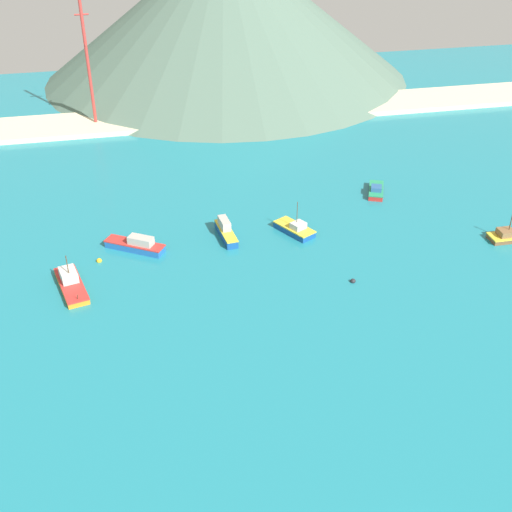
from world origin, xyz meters
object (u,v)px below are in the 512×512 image
Objects in this scene: buoy_2 at (99,261)px; fishing_boat_2 at (508,236)px; fishing_boat_4 at (295,229)px; radio_tower at (87,59)px; buoy_0 at (353,281)px; fishing_boat_8 at (136,245)px; fishing_boat_6 at (71,283)px; fishing_boat_7 at (226,231)px; fishing_boat_3 at (376,190)px.

fishing_boat_2 is at bearing -6.31° from buoy_2.
fishing_boat_4 is 33.14m from buoy_2.
fishing_boat_2 is 0.22× the size of radio_tower.
fishing_boat_2 is 68.07m from buoy_2.
buoy_0 is 40.31m from buoy_2.
radio_tower is at bearing 119.11° from fishing_boat_4.
fishing_boat_8 is 0.32× the size of radio_tower.
buoy_0 is at bearing -63.54° from radio_tower.
fishing_boat_6 is at bearing 179.30° from fishing_boat_2.
fishing_boat_2 is 8.53× the size of buoy_0.
radio_tower reaches higher than fishing_boat_8.
fishing_boat_4 is 0.96× the size of fishing_boat_7.
buoy_2 is at bearing 173.69° from fishing_boat_2.
fishing_boat_4 is (-34.61, 9.86, 0.07)m from fishing_boat_2.
fishing_boat_8 reaches higher than buoy_2.
fishing_boat_7 is (-31.00, -10.21, 0.43)m from fishing_boat_3.
radio_tower is (-52.17, 48.02, 15.24)m from fishing_boat_3.
fishing_boat_3 is 53.95m from buoy_2.
fishing_boat_2 reaches higher than fishing_boat_3.
fishing_boat_6 reaches higher than fishing_boat_3.
radio_tower reaches higher than buoy_0.
fishing_boat_4 reaches higher than buoy_0.
fishing_boat_3 is at bearing 62.57° from buoy_0.
fishing_boat_3 is at bearing 14.69° from buoy_2.
fishing_boat_6 reaches higher than fishing_boat_2.
fishing_boat_8 is at bearing -175.92° from fishing_boat_7.
fishing_boat_3 is 31.33m from buoy_0.
fishing_boat_6 is 12.83× the size of buoy_2.
fishing_boat_7 reaches higher than fishing_boat_8.
buoy_2 is (4.16, 6.61, -0.71)m from fishing_boat_6.
fishing_boat_2 is 35.99m from fishing_boat_4.
fishing_boat_2 is 62.35m from fishing_boat_8.
buoy_2 is (-21.18, -3.47, -0.98)m from fishing_boat_7.
fishing_boat_7 reaches higher than buoy_0.
fishing_boat_6 is 13.64m from fishing_boat_8.
buoy_2 is (-33.05, -2.38, -0.63)m from fishing_boat_4.
radio_tower is at bearing 116.46° from buoy_0.
buoy_0 is at bearing -74.06° from fishing_boat_4.
buoy_0 is at bearing -27.54° from fishing_boat_8.
fishing_boat_8 is at bearing 21.45° from buoy_2.
buoy_0 is 86.15m from radio_tower.
fishing_boat_2 reaches higher than fishing_boat_7.
fishing_boat_3 is 47.45m from fishing_boat_8.
fishing_boat_4 is 0.74× the size of fishing_boat_6.
fishing_boat_2 is at bearing -45.65° from radio_tower.
fishing_boat_8 is at bearing -166.24° from fishing_boat_3.
fishing_boat_2 is at bearing -15.90° from fishing_boat_4.
radio_tower is at bearing 86.50° from fishing_boat_6.
buoy_0 is (4.71, -16.49, -0.64)m from fishing_boat_4.
buoy_2 is at bearing 159.50° from buoy_0.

